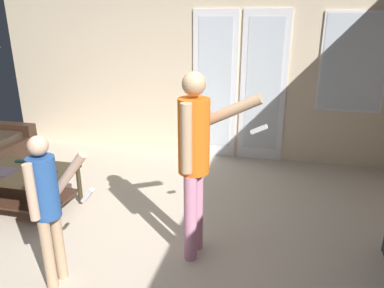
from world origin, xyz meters
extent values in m
cube|color=beige|center=(0.00, 0.00, -0.01)|extent=(5.87, 5.45, 0.02)
cube|color=beige|center=(0.00, 2.70, 1.35)|extent=(5.87, 0.06, 2.70)
cube|color=white|center=(0.42, 2.66, 1.05)|extent=(0.64, 0.02, 2.15)
cube|color=silver|center=(0.42, 2.64, 1.10)|extent=(0.48, 0.01, 1.85)
cube|color=white|center=(1.12, 2.66, 1.05)|extent=(0.64, 0.02, 2.15)
cube|color=silver|center=(1.12, 2.64, 1.10)|extent=(0.48, 0.01, 1.85)
cube|color=white|center=(2.26, 2.66, 1.44)|extent=(0.85, 0.02, 1.30)
cube|color=silver|center=(2.26, 2.64, 1.44)|extent=(0.79, 0.01, 1.24)
cube|color=black|center=(-2.37, 1.61, 0.31)|extent=(0.87, 0.16, 0.61)
cube|color=#352B1C|center=(-1.22, 0.48, 0.46)|extent=(0.98, 0.65, 0.04)
cube|color=#3F251B|center=(-1.22, 0.48, 0.17)|extent=(0.90, 0.57, 0.02)
cylinder|color=#352B1C|center=(-0.76, 0.19, 0.22)|extent=(0.05, 0.05, 0.44)
cylinder|color=#352B1C|center=(-1.67, 0.77, 0.22)|extent=(0.05, 0.05, 0.44)
cylinder|color=#352B1C|center=(-0.76, 0.77, 0.22)|extent=(0.05, 0.05, 0.44)
cylinder|color=pink|center=(0.69, 0.10, 0.40)|extent=(0.11, 0.11, 0.79)
cylinder|color=pink|center=(0.70, 0.28, 0.40)|extent=(0.11, 0.11, 0.79)
cylinder|color=orange|center=(0.70, 0.19, 1.10)|extent=(0.26, 0.26, 0.62)
sphere|color=#D5AE84|center=(0.70, 0.19, 1.53)|extent=(0.19, 0.19, 0.19)
cylinder|color=#D5AE84|center=(0.68, 0.02, 1.14)|extent=(0.09, 0.09, 0.55)
cylinder|color=#D5AE84|center=(0.96, 0.34, 1.29)|extent=(0.54, 0.14, 0.33)
cube|color=white|center=(1.20, 0.31, 1.16)|extent=(0.14, 0.05, 0.09)
cylinder|color=tan|center=(-0.27, -0.51, 0.30)|extent=(0.08, 0.08, 0.60)
cylinder|color=tan|center=(-0.27, -0.38, 0.30)|extent=(0.08, 0.08, 0.60)
cylinder|color=#275094|center=(-0.27, -0.45, 0.84)|extent=(0.20, 0.20, 0.47)
sphere|color=#DFAF8F|center=(-0.27, -0.45, 1.16)|extent=(0.14, 0.14, 0.14)
cylinder|color=#DFAF8F|center=(-0.27, -0.58, 0.87)|extent=(0.07, 0.07, 0.42)
cylinder|color=#DFAF8F|center=(-0.13, -0.32, 0.91)|extent=(0.32, 0.08, 0.37)
cube|color=white|center=(0.00, -0.32, 0.75)|extent=(0.11, 0.04, 0.13)
cylinder|color=#333125|center=(-2.70, 1.86, 0.01)|extent=(0.26, 0.26, 0.02)
cylinder|color=#264592|center=(-1.21, 0.57, 0.53)|extent=(0.08, 0.08, 0.10)
cube|color=black|center=(-0.93, 0.50, 0.49)|extent=(0.17, 0.07, 0.02)
cube|color=black|center=(-1.38, 0.68, 0.49)|extent=(0.17, 0.05, 0.02)
camera|label=1|loc=(1.33, -2.48, 2.00)|focal=33.58mm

